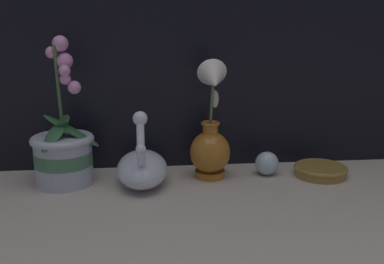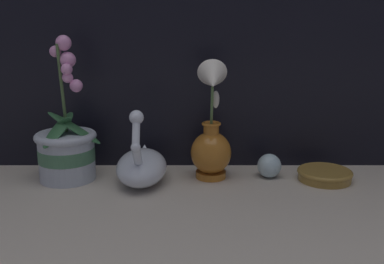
# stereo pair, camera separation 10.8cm
# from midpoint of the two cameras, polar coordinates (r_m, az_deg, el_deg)

# --- Properties ---
(ground_plane) EXTENTS (2.80, 2.80, 0.00)m
(ground_plane) POSITION_cam_midpoint_polar(r_m,az_deg,el_deg) (1.05, 4.52, -8.65)
(ground_plane) COLOR #BCB2A3
(orchid_potted_plant) EXTENTS (0.18, 0.17, 0.37)m
(orchid_potted_plant) POSITION_cam_midpoint_polar(r_m,az_deg,el_deg) (1.18, -13.12, -1.93)
(orchid_potted_plant) COLOR #B2BCCC
(orchid_potted_plant) RESTS_ON ground_plane
(swan_figurine) EXTENTS (0.13, 0.23, 0.20)m
(swan_figurine) POSITION_cam_midpoint_polar(r_m,az_deg,el_deg) (1.14, -3.69, -4.23)
(swan_figurine) COLOR silver
(swan_figurine) RESTS_ON ground_plane
(blue_vase) EXTENTS (0.11, 0.15, 0.31)m
(blue_vase) POSITION_cam_midpoint_polar(r_m,az_deg,el_deg) (1.15, 5.19, -0.92)
(blue_vase) COLOR #B26B23
(blue_vase) RESTS_ON ground_plane
(glass_sphere) EXTENTS (0.06, 0.06, 0.06)m
(glass_sphere) POSITION_cam_midpoint_polar(r_m,az_deg,el_deg) (1.21, 12.37, -4.24)
(glass_sphere) COLOR silver
(glass_sphere) RESTS_ON ground_plane
(amber_dish) EXTENTS (0.14, 0.14, 0.03)m
(amber_dish) POSITION_cam_midpoint_polar(r_m,az_deg,el_deg) (1.23, 18.98, -5.13)
(amber_dish) COLOR olive
(amber_dish) RESTS_ON ground_plane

